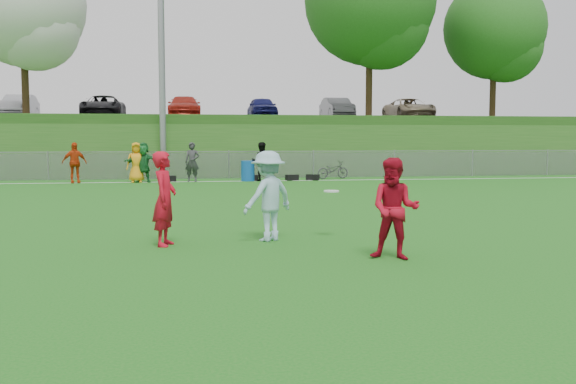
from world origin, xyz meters
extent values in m
plane|color=#146215|center=(0.00, 0.00, 0.00)|extent=(120.00, 120.00, 0.00)
cube|color=white|center=(0.00, 18.00, 0.01)|extent=(60.00, 0.10, 0.01)
cube|color=gray|center=(0.00, 20.00, 0.60)|extent=(58.00, 0.02, 1.20)
cube|color=gray|center=(0.00, 20.00, 1.25)|extent=(58.00, 0.04, 0.04)
cylinder|color=gray|center=(-3.00, 20.80, 6.00)|extent=(0.30, 0.30, 12.00)
cube|color=#1D4E16|center=(0.00, 31.00, 1.50)|extent=(120.00, 18.00, 3.00)
cube|color=black|center=(0.00, 33.00, 3.05)|extent=(120.00, 12.00, 0.10)
cylinder|color=black|center=(-10.00, 25.00, 6.75)|extent=(0.36, 0.36, 7.50)
sphere|color=beige|center=(-10.00, 25.00, 8.62)|extent=(6.30, 6.30, 6.30)
sphere|color=beige|center=(-9.40, 24.70, 7.50)|extent=(4.50, 4.50, 4.50)
cylinder|color=black|center=(8.00, 24.50, 7.25)|extent=(0.36, 0.36, 8.50)
sphere|color=#1F4B14|center=(8.60, 24.20, 8.10)|extent=(5.10, 5.10, 5.10)
cylinder|color=black|center=(16.00, 26.00, 6.50)|extent=(0.36, 0.36, 7.00)
sphere|color=#1F4B14|center=(16.00, 26.00, 8.25)|extent=(5.88, 5.88, 5.88)
sphere|color=#1F4B14|center=(16.60, 25.70, 7.20)|extent=(4.20, 4.20, 4.20)
imported|color=#A7A7AC|center=(-12.00, 32.00, 3.82)|extent=(1.52, 4.37, 1.44)
imported|color=black|center=(-7.00, 32.00, 3.82)|extent=(2.39, 5.18, 1.44)
imported|color=#A01D11|center=(-2.00, 32.00, 3.82)|extent=(2.02, 4.96, 1.44)
imported|color=#121552|center=(3.00, 32.00, 3.82)|extent=(1.70, 4.23, 1.44)
imported|color=slate|center=(8.00, 32.00, 3.82)|extent=(1.52, 4.37, 1.44)
imported|color=gray|center=(13.00, 32.00, 3.82)|extent=(2.39, 5.18, 1.44)
imported|color=red|center=(-6.55, 18.00, 0.85)|extent=(1.07, 0.70, 1.69)
imported|color=orange|center=(-4.03, 18.00, 0.85)|extent=(0.85, 0.58, 1.69)
imported|color=#1B672D|center=(-3.74, 18.00, 0.85)|extent=(1.61, 0.62, 1.69)
imported|color=#303033|center=(-1.70, 18.00, 0.85)|extent=(0.69, 0.53, 1.69)
imported|color=black|center=(1.27, 18.00, 0.85)|extent=(0.88, 0.71, 1.69)
cube|color=black|center=(-2.69, 18.10, 0.13)|extent=(0.61, 0.54, 0.26)
cube|color=black|center=(0.86, 18.10, 0.13)|extent=(0.57, 0.32, 0.26)
cube|color=black|center=(2.66, 18.10, 0.13)|extent=(0.61, 0.42, 0.26)
cube|color=black|center=(3.59, 18.10, 0.13)|extent=(0.61, 0.54, 0.26)
imported|color=red|center=(-2.37, 1.54, 0.82)|extent=(0.53, 0.68, 1.65)
imported|color=#AC0B20|center=(1.17, -0.31, 0.79)|extent=(0.95, 0.88, 1.58)
imported|color=#97C1D2|center=(-0.52, 1.79, 0.82)|extent=(1.22, 1.10, 1.64)
cylinder|color=silver|center=(0.70, 1.95, 0.88)|extent=(0.29, 0.29, 0.03)
cylinder|color=#0E4C9E|center=(0.70, 18.08, 0.44)|extent=(0.64, 0.64, 0.88)
imported|color=#303133|center=(4.71, 19.00, 0.41)|extent=(1.65, 0.94, 0.82)
camera|label=1|loc=(-2.02, -9.74, 1.88)|focal=40.00mm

